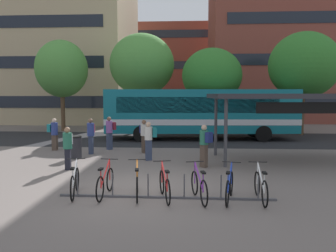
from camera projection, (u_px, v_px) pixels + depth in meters
The scene contains 27 objects.
ground at pixel (139, 190), 9.97m from camera, with size 200.00×200.00×0.00m, color #6B605B.
bus_lane_asphalt at pixel (165, 139), 21.37m from camera, with size 80.00×7.20×0.01m, color #232326.
city_bus at pixel (202, 112), 21.06m from camera, with size 12.14×3.22×3.20m.
bike_rack at pixel (166, 195), 9.15m from camera, with size 6.06×0.16×0.70m.
parked_bicycle_white_0 at pixel (75, 182), 9.38m from camera, with size 0.56×1.70×0.99m.
parked_bicycle_red_1 at pixel (105, 183), 9.33m from camera, with size 0.52×1.72×0.99m.
parked_bicycle_orange_2 at pixel (137, 184), 9.25m from camera, with size 0.52×1.71×0.99m.
parked_bicycle_red_3 at pixel (165, 186), 9.05m from camera, with size 0.59×1.69×0.99m.
parked_bicycle_purple_4 at pixel (199, 187), 8.95m from camera, with size 0.57×1.69×0.99m.
parked_bicycle_blue_5 at pixel (229, 187), 8.90m from camera, with size 0.58×1.69×0.99m.
parked_bicycle_white_6 at pixel (261, 187), 8.90m from camera, with size 0.52×1.72×0.99m.
transit_shelter at pixel (294, 98), 14.12m from camera, with size 7.34×3.83×2.92m.
commuter_teal_pack_0 at pixel (149, 138), 14.37m from camera, with size 0.60×0.48×1.71m.
commuter_grey_pack_1 at pixel (68, 145), 12.62m from camera, with size 0.39×0.56×1.65m.
commuter_navy_pack_2 at pixel (144, 134), 16.25m from camera, with size 0.50×0.60×1.64m.
commuter_maroon_pack_3 at pixel (91, 133), 15.94m from camera, with size 0.37×0.55×1.73m.
commuter_maroon_pack_4 at pixel (110, 131), 17.20m from camera, with size 0.57×0.60×1.73m.
commuter_teal_pack_5 at pixel (54, 132), 16.96m from camera, with size 0.55×0.38×1.66m.
commuter_navy_pack_6 at pixel (205, 143), 12.96m from camera, with size 0.59×0.59×1.70m.
trash_bin at pixel (76, 147), 14.84m from camera, with size 0.55×0.55×1.03m.
street_tree_0 at pixel (212, 76), 24.25m from camera, with size 4.42×4.42×6.29m.
street_tree_1 at pixel (142, 65), 25.86m from camera, with size 5.07×5.07×7.65m.
street_tree_2 at pixel (304, 65), 22.96m from camera, with size 4.85×4.85×7.23m.
street_tree_3 at pixel (62, 69), 25.68m from camera, with size 4.04×4.04×7.11m.
building_left_wing at pixel (32, 21), 35.95m from camera, with size 21.57×12.46×21.88m.
building_right_wing at pixel (294, 33), 36.56m from camera, with size 18.41×11.51×19.48m.
building_centre_block at pixel (165, 71), 53.43m from camera, with size 18.53×11.82×13.32m.
Camera 1 is at (1.46, -9.66, 2.90)m, focal length 35.11 mm.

